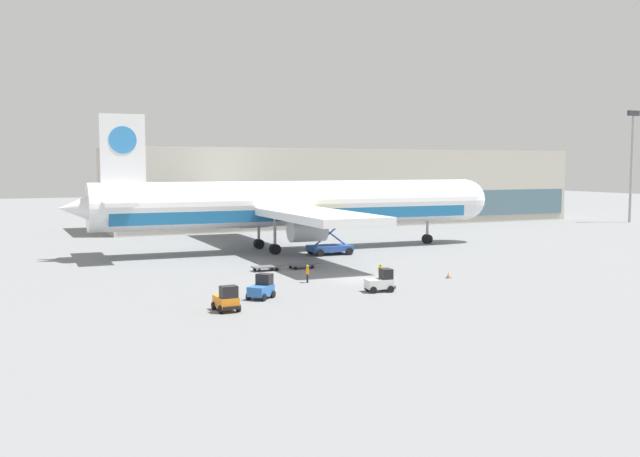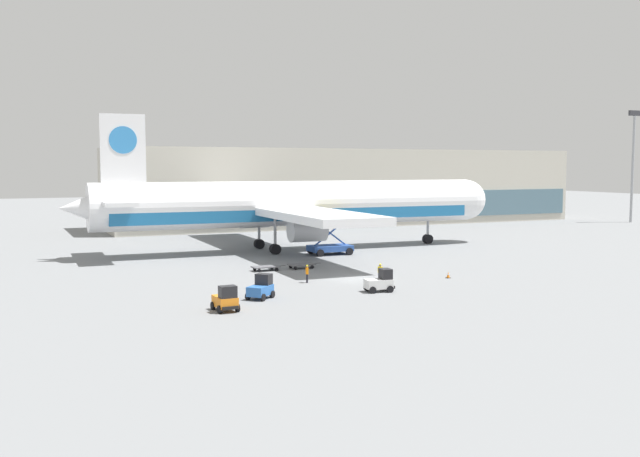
{
  "view_description": "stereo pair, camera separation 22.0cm",
  "coord_description": "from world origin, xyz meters",
  "views": [
    {
      "loc": [
        -31.63,
        -60.55,
        10.92
      ],
      "look_at": [
        1.24,
        11.08,
        4.0
      ],
      "focal_mm": 40.0,
      "sensor_mm": 36.0,
      "label": 1
    },
    {
      "loc": [
        -31.43,
        -60.64,
        10.92
      ],
      "look_at": [
        1.24,
        11.08,
        4.0
      ],
      "focal_mm": 40.0,
      "sensor_mm": 36.0,
      "label": 2
    }
  ],
  "objects": [
    {
      "name": "baggage_tug_far",
      "position": [
        -11.75,
        -5.69,
        0.88
      ],
      "size": [
        2.77,
        2.69,
        2.0
      ],
      "rotation": [
        0.0,
        0.0,
        0.73
      ],
      "color": "#2D66B7",
      "rests_on": "ground_plane"
    },
    {
      "name": "baggage_dolly_lead",
      "position": [
        -5.99,
        8.88,
        0.39
      ],
      "size": [
        3.73,
        1.61,
        0.48
      ],
      "rotation": [
        0.0,
        0.0,
        0.04
      ],
      "color": "#56565B",
      "rests_on": "ground_plane"
    },
    {
      "name": "scissor_lift_loader",
      "position": [
        6.0,
        18.52,
        1.86
      ],
      "size": [
        5.28,
        3.49,
        4.78
      ],
      "rotation": [
        0.0,
        0.0,
        -0.03
      ],
      "color": "#284C99",
      "rests_on": "ground_plane"
    },
    {
      "name": "traffic_cone_near",
      "position": [
        8.56,
        -3.11,
        0.3
      ],
      "size": [
        0.4,
        0.4,
        0.62
      ],
      "color": "black",
      "rests_on": "ground_plane"
    },
    {
      "name": "light_mast",
      "position": [
        81.1,
        40.16,
        12.6
      ],
      "size": [
        2.8,
        0.5,
        21.57
      ],
      "color": "#9EA0A5",
      "rests_on": "ground_plane"
    },
    {
      "name": "baggage_tug_foreground",
      "position": [
        -15.93,
        -9.44,
        0.88
      ],
      "size": [
        1.72,
        2.5,
        2.0
      ],
      "rotation": [
        0.0,
        0.0,
        -1.54
      ],
      "color": "orange",
      "rests_on": "ground_plane"
    },
    {
      "name": "airplane_main",
      "position": [
        3.35,
        24.65,
        5.84
      ],
      "size": [
        58.09,
        48.2,
        17.0
      ],
      "rotation": [
        0.0,
        0.0,
        -0.03
      ],
      "color": "white",
      "rests_on": "ground_plane"
    },
    {
      "name": "baggage_tug_mid",
      "position": [
        -1.19,
        -6.96,
        0.88
      ],
      "size": [
        2.62,
        1.93,
        2.0
      ],
      "rotation": [
        0.0,
        0.0,
        -0.14
      ],
      "color": "silver",
      "rests_on": "ground_plane"
    },
    {
      "name": "terminal_building",
      "position": [
        29.92,
        60.22,
        6.99
      ],
      "size": [
        90.0,
        18.2,
        14.0
      ],
      "color": "#BCB7A8",
      "rests_on": "ground_plane"
    },
    {
      "name": "ground_crew_near",
      "position": [
        1.2,
        -2.66,
        1.06
      ],
      "size": [
        0.35,
        0.53,
        1.8
      ],
      "rotation": [
        0.0,
        0.0,
        1.99
      ],
      "color": "black",
      "rests_on": "ground_plane"
    },
    {
      "name": "ground_plane",
      "position": [
        0.0,
        0.0,
        0.0
      ],
      "size": [
        400.0,
        400.0,
        0.0
      ],
      "primitive_type": "plane",
      "color": "slate"
    },
    {
      "name": "baggage_dolly_second",
      "position": [
        -1.92,
        8.92,
        0.39
      ],
      "size": [
        3.73,
        1.61,
        0.48
      ],
      "rotation": [
        0.0,
        0.0,
        0.04
      ],
      "color": "#56565B",
      "rests_on": "ground_plane"
    },
    {
      "name": "ground_crew_far",
      "position": [
        -5.11,
        0.07,
        0.99
      ],
      "size": [
        0.3,
        0.56,
        1.69
      ],
      "rotation": [
        0.0,
        0.0,
        1.34
      ],
      "color": "black",
      "rests_on": "ground_plane"
    }
  ]
}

